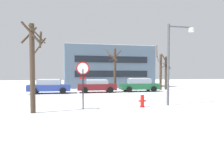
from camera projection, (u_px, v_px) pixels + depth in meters
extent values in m
plane|color=white|center=(88.00, 104.00, 14.82)|extent=(120.00, 120.00, 0.00)
cube|color=silver|center=(83.00, 98.00, 18.25)|extent=(80.00, 9.06, 0.00)
cylinder|color=black|center=(83.00, 89.00, 12.66)|extent=(0.07, 0.07, 2.30)
cylinder|color=red|center=(83.00, 68.00, 12.61)|extent=(0.76, 0.03, 0.76)
cylinder|color=white|center=(83.00, 68.00, 12.59)|extent=(0.62, 0.03, 0.62)
cube|color=red|center=(83.00, 78.00, 12.63)|extent=(0.36, 0.03, 0.12)
cylinder|color=white|center=(83.00, 67.00, 12.61)|extent=(0.42, 0.03, 0.42)
cylinder|color=red|center=(142.00, 107.00, 13.30)|extent=(0.30, 0.30, 0.06)
cylinder|color=red|center=(142.00, 101.00, 13.28)|extent=(0.22, 0.22, 0.59)
sphere|color=red|center=(142.00, 96.00, 13.27)|extent=(0.21, 0.21, 0.21)
cylinder|color=red|center=(140.00, 101.00, 13.25)|extent=(0.12, 0.09, 0.09)
cylinder|color=red|center=(145.00, 101.00, 13.32)|extent=(0.12, 0.09, 0.09)
sphere|color=white|center=(142.00, 95.00, 13.27)|extent=(0.15, 0.15, 0.15)
cylinder|color=#4C4F54|center=(168.00, 65.00, 13.94)|extent=(0.16, 0.16, 5.19)
cylinder|color=#4C4F54|center=(180.00, 27.00, 14.01)|extent=(1.60, 0.10, 0.10)
cylinder|color=silver|center=(191.00, 30.00, 14.19)|extent=(0.36, 0.36, 0.25)
cube|color=#283D93|center=(49.00, 88.00, 22.74)|extent=(4.37, 2.07, 0.64)
cube|color=#8C99A8|center=(49.00, 82.00, 22.71)|extent=(2.43, 1.83, 0.51)
cube|color=white|center=(49.00, 79.00, 22.70)|extent=(2.21, 1.69, 0.06)
cylinder|color=black|center=(64.00, 90.00, 23.95)|extent=(0.65, 0.25, 0.64)
cylinder|color=black|center=(63.00, 91.00, 22.06)|extent=(0.65, 0.25, 0.64)
cylinder|color=black|center=(37.00, 90.00, 23.44)|extent=(0.65, 0.25, 0.64)
cylinder|color=black|center=(34.00, 91.00, 21.56)|extent=(0.65, 0.25, 0.64)
cube|color=maroon|center=(97.00, 87.00, 23.95)|extent=(4.28, 1.94, 0.67)
cube|color=#8C99A8|center=(97.00, 82.00, 23.92)|extent=(2.38, 1.71, 0.41)
cube|color=white|center=(97.00, 80.00, 23.91)|extent=(2.17, 1.58, 0.06)
cylinder|color=black|center=(108.00, 89.00, 25.09)|extent=(0.65, 0.25, 0.64)
cylinder|color=black|center=(110.00, 90.00, 23.33)|extent=(0.65, 0.25, 0.64)
cylinder|color=black|center=(84.00, 89.00, 24.59)|extent=(0.65, 0.25, 0.64)
cylinder|color=black|center=(85.00, 90.00, 22.83)|extent=(0.65, 0.25, 0.64)
cube|color=#1E6038|center=(139.00, 86.00, 25.25)|extent=(4.51, 1.98, 0.66)
cube|color=#8C99A8|center=(139.00, 81.00, 25.22)|extent=(2.51, 1.74, 0.54)
cube|color=white|center=(139.00, 78.00, 25.21)|extent=(2.29, 1.61, 0.06)
cylinder|color=black|center=(148.00, 88.00, 26.41)|extent=(0.65, 0.25, 0.64)
cylinder|color=black|center=(154.00, 89.00, 24.63)|extent=(0.65, 0.25, 0.64)
cylinder|color=black|center=(125.00, 88.00, 25.89)|extent=(0.65, 0.25, 0.64)
cylinder|color=black|center=(129.00, 89.00, 24.11)|extent=(0.65, 0.25, 0.64)
cylinder|color=#423326|center=(32.00, 69.00, 11.20)|extent=(0.26, 0.26, 4.58)
cylinder|color=#423326|center=(29.00, 35.00, 11.42)|extent=(0.81, 0.49, 0.96)
cylinder|color=#423326|center=(37.00, 34.00, 10.84)|extent=(0.79, 0.67, 0.82)
cylinder|color=#423326|center=(39.00, 47.00, 11.55)|extent=(0.78, 0.74, 0.88)
cylinder|color=#423326|center=(41.00, 40.00, 11.29)|extent=(0.26, 0.92, 0.75)
cylinder|color=#423326|center=(32.00, 33.00, 10.70)|extent=(0.99, 0.20, 1.11)
cylinder|color=#423326|center=(166.00, 73.00, 28.64)|extent=(0.31, 0.31, 4.26)
cylinder|color=#423326|center=(168.00, 65.00, 28.22)|extent=(0.88, 0.23, 1.12)
cylinder|color=#423326|center=(166.00, 60.00, 28.03)|extent=(1.09, 0.72, 1.82)
cylinder|color=#423326|center=(166.00, 61.00, 28.16)|extent=(0.89, 0.68, 1.57)
cylinder|color=#423326|center=(165.00, 66.00, 29.21)|extent=(1.27, 0.39, 0.84)
cylinder|color=#423326|center=(166.00, 66.00, 28.18)|extent=(0.86, 0.44, 0.77)
cylinder|color=#423326|center=(115.00, 70.00, 26.94)|extent=(0.32, 0.32, 5.13)
cylinder|color=#423326|center=(109.00, 53.00, 26.46)|extent=(0.56, 1.70, 1.10)
cylinder|color=#423326|center=(113.00, 58.00, 26.39)|extent=(0.97, 0.81, 0.77)
cylinder|color=#423326|center=(112.00, 56.00, 26.25)|extent=(1.21, 1.14, 1.26)
cylinder|color=#423326|center=(113.00, 58.00, 27.34)|extent=(1.05, 0.29, 0.68)
cylinder|color=#423326|center=(116.00, 55.00, 27.41)|extent=(1.12, 0.80, 1.19)
cylinder|color=#423326|center=(161.00, 72.00, 27.87)|extent=(0.30, 0.30, 4.51)
cylinder|color=#423326|center=(165.00, 60.00, 27.74)|extent=(0.48, 1.18, 0.86)
cylinder|color=#423326|center=(158.00, 58.00, 27.78)|extent=(0.26, 0.86, 0.93)
cylinder|color=#423326|center=(157.00, 51.00, 27.84)|extent=(0.54, 1.05, 1.60)
cube|color=slate|center=(105.00, 68.00, 36.12)|extent=(13.10, 11.01, 6.11)
cube|color=white|center=(105.00, 49.00, 35.98)|extent=(12.84, 10.79, 0.10)
cube|color=black|center=(112.00, 74.00, 30.79)|extent=(10.48, 0.04, 0.90)
cube|color=black|center=(112.00, 59.00, 30.70)|extent=(10.48, 0.04, 0.90)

